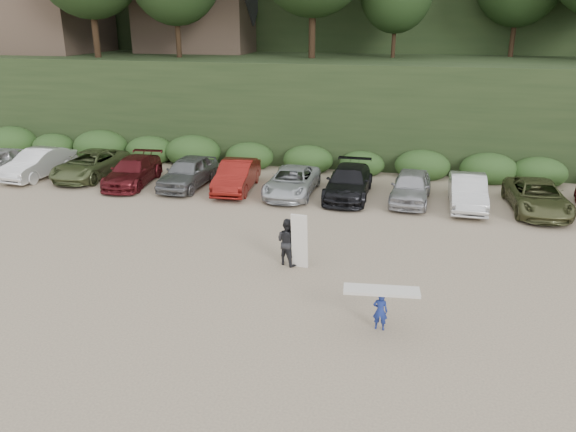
# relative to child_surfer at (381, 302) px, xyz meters

# --- Properties ---
(ground) EXTENTS (120.00, 120.00, 0.00)m
(ground) POSITION_rel_child_surfer_xyz_m (-3.37, 2.36, -0.88)
(ground) COLOR tan
(ground) RESTS_ON ground
(parked_cars) EXTENTS (39.52, 5.94, 1.60)m
(parked_cars) POSITION_rel_child_surfer_xyz_m (-3.96, 12.21, -0.14)
(parked_cars) COLOR silver
(parked_cars) RESTS_ON ground
(child_surfer) EXTENTS (2.20, 0.82, 1.29)m
(child_surfer) POSITION_rel_child_surfer_xyz_m (0.00, 0.00, 0.00)
(child_surfer) COLOR navy
(child_surfer) RESTS_ON ground
(adult_surfer) EXTENTS (1.34, 0.97, 2.08)m
(adult_surfer) POSITION_rel_child_surfer_xyz_m (-3.58, 3.79, 0.02)
(adult_surfer) COLOR black
(adult_surfer) RESTS_ON ground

